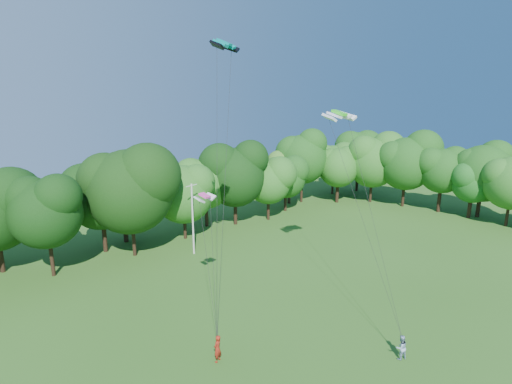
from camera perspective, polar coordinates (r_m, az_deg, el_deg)
utility_pole at (r=44.95m, az=-9.03°, el=-3.74°), size 1.59×0.50×8.13m
kite_flyer_left at (r=28.77m, az=-5.53°, el=-21.38°), size 0.83×0.71×1.92m
kite_flyer_right at (r=30.55m, az=20.00°, el=-20.12°), size 1.01×0.90×1.74m
kite_teal at (r=31.85m, az=-4.55°, el=20.55°), size 2.86×2.12×0.60m
kite_green at (r=34.16m, az=11.80°, el=11.03°), size 2.98×1.40×0.50m
kite_pink at (r=30.18m, az=-7.36°, el=-0.50°), size 1.83×1.18×0.33m
tree_back_center at (r=44.80m, az=-17.71°, el=2.35°), size 10.13×10.13×14.74m
tree_back_east at (r=65.48m, az=4.84°, el=3.69°), size 6.90×6.90×10.03m
tree_flank_east at (r=65.21m, az=28.62°, el=1.58°), size 6.35×6.35×9.24m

